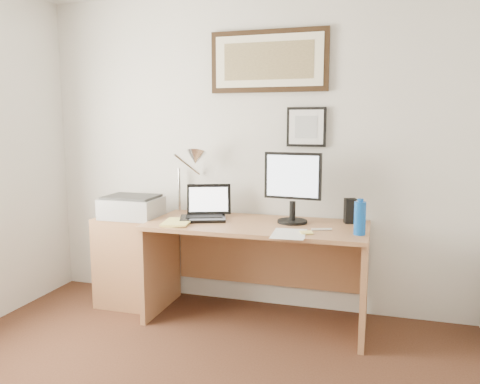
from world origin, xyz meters
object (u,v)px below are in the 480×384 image
at_px(water_bottle, 360,218).
at_px(book, 164,222).
at_px(side_cabinet, 132,260).
at_px(lcd_monitor, 293,184).
at_px(printer, 132,207).
at_px(desk, 259,252).
at_px(laptop, 205,211).

relative_size(water_bottle, book, 0.83).
distance_m(side_cabinet, lcd_monitor, 1.48).
bearing_deg(side_cabinet, water_bottle, -5.99).
height_order(lcd_monitor, printer, lcd_monitor).
bearing_deg(side_cabinet, desk, 1.89).
xyz_separation_m(side_cabinet, water_bottle, (1.81, -0.19, 0.50)).
bearing_deg(printer, book, -28.05).
distance_m(water_bottle, laptop, 1.17).
bearing_deg(printer, desk, 3.92).
relative_size(desk, laptop, 3.98).
height_order(water_bottle, printer, water_bottle).
xyz_separation_m(desk, printer, (-1.03, -0.07, 0.30)).
bearing_deg(desk, side_cabinet, -178.11).
xyz_separation_m(desk, lcd_monitor, (0.25, 0.01, 0.53)).
bearing_deg(lcd_monitor, laptop, -176.35).
distance_m(side_cabinet, desk, 1.08).
distance_m(desk, lcd_monitor, 0.58).
xyz_separation_m(water_bottle, desk, (-0.74, 0.22, -0.35)).
relative_size(book, lcd_monitor, 0.51).
height_order(side_cabinet, desk, desk).
xyz_separation_m(water_bottle, lcd_monitor, (-0.49, 0.23, 0.18)).
height_order(water_bottle, book, water_bottle).
xyz_separation_m(water_bottle, book, (-1.39, -0.05, -0.10)).
distance_m(water_bottle, lcd_monitor, 0.57).
distance_m(desk, printer, 1.08).
bearing_deg(laptop, desk, 4.78).
relative_size(side_cabinet, printer, 1.66).
relative_size(book, desk, 0.17).
height_order(book, laptop, laptop).
bearing_deg(printer, lcd_monitor, 3.49).
bearing_deg(printer, side_cabinet, 137.57).
bearing_deg(book, water_bottle, 1.99).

